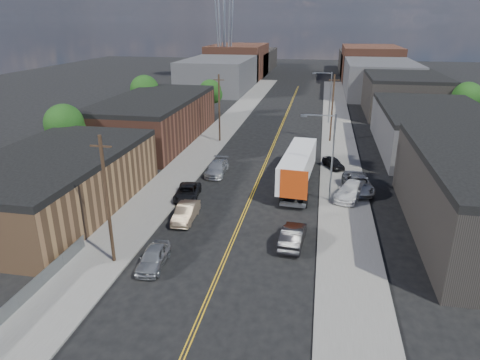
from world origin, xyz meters
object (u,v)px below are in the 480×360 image
at_px(car_left_b, 186,213).
at_px(car_left_c, 187,192).
at_px(car_right_lot_a, 358,184).
at_px(car_right_lot_b, 351,190).
at_px(semi_truck, 298,163).
at_px(car_right_lot_c, 333,163).
at_px(car_left_a, 153,257).
at_px(car_right_oncoming, 293,236).
at_px(car_left_d, 217,168).

distance_m(car_left_b, car_left_c, 5.13).
xyz_separation_m(car_right_lot_a, car_right_lot_b, (-0.87, -2.10, -0.01)).
bearing_deg(semi_truck, car_right_lot_c, 58.64).
relative_size(car_left_b, car_right_lot_b, 0.84).
distance_m(car_left_a, car_right_oncoming, 11.29).
relative_size(car_left_c, car_right_lot_b, 0.90).
xyz_separation_m(car_left_c, car_right_lot_a, (17.40, 5.06, 0.27)).
relative_size(car_left_d, car_right_lot_b, 0.96).
bearing_deg(car_left_d, car_right_lot_c, 17.17).
relative_size(car_left_a, car_left_d, 0.83).
distance_m(car_left_a, car_right_lot_c, 28.70).
bearing_deg(car_right_oncoming, car_right_lot_a, -110.71).
height_order(car_left_d, car_right_lot_c, car_left_d).
relative_size(car_left_c, car_right_lot_a, 0.85).
relative_size(car_left_c, car_left_d, 0.93).
distance_m(car_left_d, car_right_lot_b, 16.04).
height_order(car_left_a, car_left_b, car_left_b).
bearing_deg(car_right_oncoming, car_right_lot_b, -111.22).
xyz_separation_m(car_right_oncoming, car_right_lot_a, (6.00, 12.77, 0.15)).
height_order(car_left_d, car_right_oncoming, car_right_oncoming).
bearing_deg(car_right_oncoming, car_left_d, -52.34).
bearing_deg(car_left_a, car_left_d, 86.65).
bearing_deg(car_right_lot_c, car_left_c, -168.06).
bearing_deg(car_left_a, car_right_lot_b, 42.64).
bearing_deg(car_right_oncoming, semi_truck, -83.57).
distance_m(semi_truck, car_left_d, 9.84).
relative_size(car_right_lot_a, car_right_lot_c, 1.56).
relative_size(semi_truck, car_right_lot_a, 2.68).
bearing_deg(car_left_a, car_right_oncoming, 23.83).
relative_size(semi_truck, car_left_d, 2.93).
distance_m(car_left_a, car_right_lot_a, 24.08).
distance_m(car_left_a, car_left_b, 8.00).
bearing_deg(car_right_oncoming, car_left_b, -11.02).
bearing_deg(car_right_oncoming, car_left_c, -29.60).
distance_m(semi_truck, car_left_c, 12.96).
bearing_deg(car_right_lot_b, car_right_lot_a, 87.76).
height_order(car_left_a, car_right_oncoming, car_right_oncoming).
height_order(semi_truck, car_left_d, semi_truck).
bearing_deg(semi_truck, car_left_a, -111.14).
relative_size(car_left_b, car_right_lot_c, 1.24).
xyz_separation_m(car_left_b, car_right_oncoming, (10.00, -2.77, 0.05)).
relative_size(car_left_b, car_right_oncoming, 0.94).
bearing_deg(car_left_a, semi_truck, 60.53).
xyz_separation_m(semi_truck, car_right_oncoming, (0.50, -14.52, -1.50)).
xyz_separation_m(car_left_d, car_right_lot_a, (16.16, -2.76, 0.19)).
distance_m(car_right_lot_a, car_right_lot_b, 2.27).
bearing_deg(car_right_lot_c, car_right_lot_a, -99.01).
distance_m(car_left_d, car_right_oncoming, 18.56).
distance_m(car_left_a, car_left_d, 20.76).
height_order(car_left_b, car_right_lot_b, car_right_lot_b).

